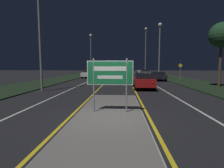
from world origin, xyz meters
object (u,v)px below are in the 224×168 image
highway_sign (110,75)px  car_approaching_0 (100,76)px  car_receding_3 (140,71)px  warning_sign (180,70)px  car_receding_1 (157,76)px  car_approaching_1 (89,73)px  car_receding_0 (143,81)px  car_approaching_2 (110,71)px  streetlight_right_near (160,40)px  streetlight_left_near (39,29)px  streetlight_right_far (146,43)px  car_receding_2 (145,72)px  streetlight_left_far (91,47)px

highway_sign → car_approaching_0: bearing=99.0°
car_receding_3 → warning_sign: bearing=-83.9°
highway_sign → warning_sign: 19.40m
car_receding_1 → car_approaching_1: car_approaching_1 is taller
car_receding_0 → car_approaching_2: bearing=100.1°
streetlight_right_near → warning_sign: bearing=-50.7°
highway_sign → streetlight_left_near: 9.94m
car_receding_0 → car_receding_3: 34.77m
streetlight_right_far → car_receding_1: streetlight_right_far is taller
streetlight_right_far → warning_sign: (2.44, -18.47, -6.20)m
streetlight_right_far → car_receding_2: size_ratio=2.36×
streetlight_right_near → car_receding_3: bearing=91.0°
car_receding_2 → car_approaching_1: (-11.32, -8.20, 0.06)m
streetlight_left_far → car_receding_1: streetlight_left_far is taller
car_receding_1 → warning_sign: 3.20m
car_receding_0 → car_receding_3: (3.36, 34.61, -0.04)m
streetlight_right_near → warning_sign: size_ratio=3.58×
streetlight_right_far → car_approaching_0: bearing=-113.0°
highway_sign → streetlight_left_far: 30.92m
streetlight_left_far → car_receding_1: size_ratio=2.19×
car_approaching_0 → car_approaching_1: size_ratio=0.93×
streetlight_left_far → streetlight_right_far: size_ratio=0.79×
car_receding_3 → streetlight_left_near: bearing=-108.4°
car_receding_0 → warning_sign: 10.45m
highway_sign → car_receding_0: highway_sign is taller
highway_sign → car_approaching_0: highway_sign is taller
streetlight_left_near → car_receding_1: 17.27m
streetlight_left_far → car_approaching_2: streetlight_left_far is taller
car_approaching_1 → streetlight_left_near: bearing=-92.4°
car_receding_2 → streetlight_left_near: bearing=-115.4°
streetlight_left_near → streetlight_left_far: 23.14m
car_receding_0 → car_approaching_0: bearing=127.3°
highway_sign → car_approaching_2: 37.46m
car_approaching_0 → car_approaching_2: 21.94m
car_receding_3 → car_approaching_1: (-11.46, -19.51, 0.07)m
streetlight_left_near → car_receding_2: (12.04, 25.38, -4.47)m
highway_sign → car_approaching_2: size_ratio=0.49×
streetlight_right_far → car_approaching_1: size_ratio=2.50×
car_receding_1 → streetlight_left_far: bearing=135.8°
car_receding_2 → car_approaching_0: car_approaching_0 is taller
car_receding_0 → streetlight_left_far: bearing=112.4°
highway_sign → car_receding_2: size_ratio=0.49×
streetlight_right_near → car_approaching_1: streetlight_right_near is taller
streetlight_left_near → streetlight_left_far: bearing=89.6°
streetlight_left_near → car_receding_2: size_ratio=1.74×
streetlight_right_near → car_receding_2: streetlight_right_near is taller
car_approaching_2 → warning_sign: warning_sign is taller
streetlight_right_near → car_receding_1: (-0.56, -1.86, -5.37)m
streetlight_right_near → car_receding_1: size_ratio=2.14×
streetlight_right_near → car_approaching_1: (-11.89, 3.80, -5.28)m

